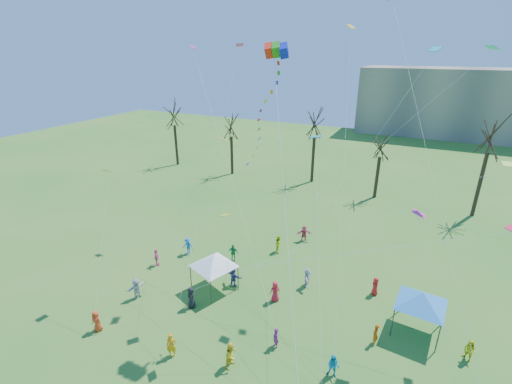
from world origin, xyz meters
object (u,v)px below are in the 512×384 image
at_px(distant_building, 503,105).
at_px(canopy_tent_white, 214,261).
at_px(big_box_kite, 267,118).
at_px(canopy_tent_blue, 422,299).

height_order(distant_building, canopy_tent_white, distant_building).
xyz_separation_m(distant_building, big_box_kite, (-23.61, -73.71, 7.23)).
relative_size(big_box_kite, canopy_tent_blue, 4.72).
height_order(big_box_kite, canopy_tent_white, big_box_kite).
xyz_separation_m(canopy_tent_white, canopy_tent_blue, (15.59, 2.13, 0.08)).
bearing_deg(big_box_kite, canopy_tent_blue, 11.45).
bearing_deg(distant_building, canopy_tent_blue, -100.06).
height_order(distant_building, big_box_kite, big_box_kite).
relative_size(big_box_kite, canopy_tent_white, 5.18).
height_order(canopy_tent_white, canopy_tent_blue, canopy_tent_blue).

